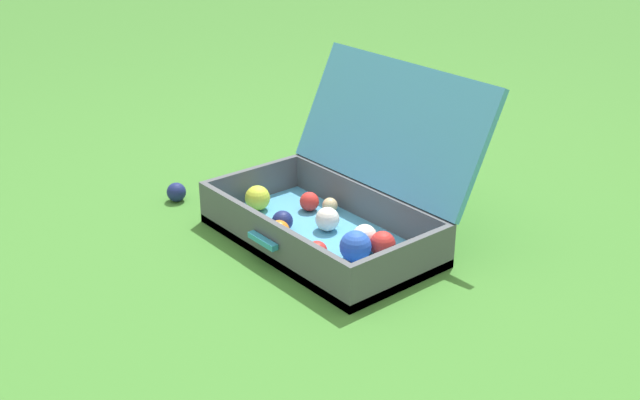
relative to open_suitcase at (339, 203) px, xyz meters
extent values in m
plane|color=#3D7A2D|center=(0.09, -0.14, -0.11)|extent=(16.00, 16.00, 0.00)
cube|color=#4799C6|center=(0.00, -0.07, -0.09)|extent=(0.66, 0.36, 0.03)
cube|color=#4C5156|center=(-0.33, -0.07, -0.04)|extent=(0.02, 0.36, 0.13)
cube|color=#4C5156|center=(0.32, -0.07, -0.04)|extent=(0.02, 0.36, 0.13)
cube|color=#4C5156|center=(0.00, -0.24, -0.04)|extent=(0.63, 0.02, 0.13)
cube|color=#4C5156|center=(0.00, 0.11, -0.04)|extent=(0.63, 0.02, 0.13)
cube|color=#4799C6|center=(0.00, 0.19, 0.19)|extent=(0.66, 0.17, 0.34)
cube|color=teal|center=(0.00, -0.26, -0.04)|extent=(0.11, 0.02, 0.02)
sphere|color=white|center=(0.13, -0.02, -0.05)|extent=(0.07, 0.07, 0.07)
sphere|color=white|center=(-0.02, -0.03, -0.05)|extent=(0.07, 0.07, 0.07)
sphere|color=#CCDB38|center=(-0.25, -0.10, -0.04)|extent=(0.08, 0.08, 0.08)
sphere|color=navy|center=(-0.09, -0.13, -0.05)|extent=(0.06, 0.06, 0.06)
sphere|color=#D1B784|center=(-0.10, 0.05, -0.06)|extent=(0.05, 0.05, 0.05)
sphere|color=purple|center=(0.16, -0.20, -0.06)|extent=(0.05, 0.05, 0.05)
sphere|color=orange|center=(-0.05, -0.18, -0.05)|extent=(0.06, 0.06, 0.06)
sphere|color=red|center=(0.11, -0.17, -0.05)|extent=(0.06, 0.06, 0.06)
sphere|color=red|center=(0.19, -0.02, -0.05)|extent=(0.07, 0.07, 0.07)
sphere|color=blue|center=(0.17, -0.09, -0.04)|extent=(0.08, 0.08, 0.08)
sphere|color=red|center=(-0.15, 0.01, -0.05)|extent=(0.06, 0.06, 0.06)
sphere|color=navy|center=(-0.51, -0.23, -0.08)|extent=(0.06, 0.06, 0.06)
camera|label=1|loc=(1.51, -1.31, 0.91)|focal=44.31mm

